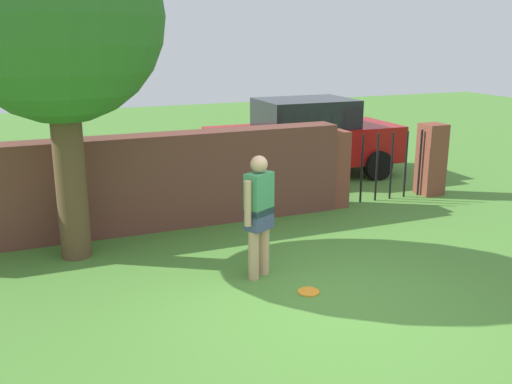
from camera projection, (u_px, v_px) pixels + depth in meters
The scene contains 7 objects.
ground_plane at pixel (325, 308), 6.77m from camera, with size 40.00×40.00×0.00m, color #4C8433.
brick_wall at pixel (132, 184), 9.23m from camera, with size 7.15×0.50×1.55m, color brown.
tree at pixel (57, 19), 7.49m from camera, with size 2.78×2.78×4.70m.
person at pixel (259, 211), 7.42m from camera, with size 0.48×0.37×1.62m.
fence_gate at pixel (384, 164), 11.02m from camera, with size 2.64×0.44×1.40m.
car at pixel (305, 138), 12.78m from camera, with size 4.23×1.98×1.72m.
frisbee_orange at pixel (309, 292), 7.17m from camera, with size 0.27×0.27×0.02m, color orange.
Camera 1 is at (-3.11, -5.39, 3.09)m, focal length 40.82 mm.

